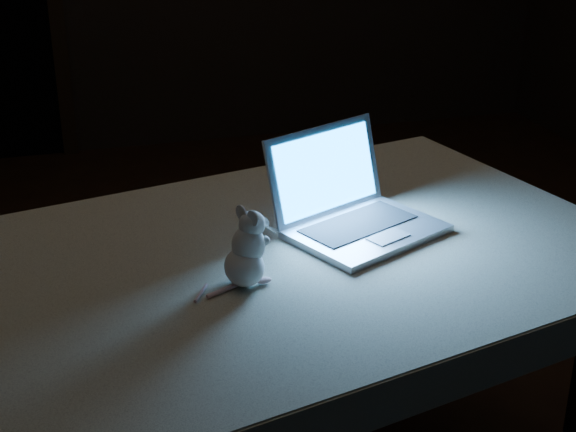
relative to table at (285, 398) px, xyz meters
name	(u,v)px	position (x,y,z in m)	size (l,w,h in m)	color
floor	(296,376)	(0.21, 0.61, -0.38)	(5.00, 5.00, 0.00)	black
table	(285,398)	(0.00, 0.00, 0.00)	(1.43, 0.92, 0.77)	black
tablecloth	(271,281)	(-0.04, -0.04, 0.34)	(1.52, 1.01, 0.09)	beige
laptop	(369,189)	(0.20, 0.03, 0.50)	(0.33, 0.29, 0.23)	#AEAFB3
plush_mouse	(244,248)	(-0.12, -0.12, 0.47)	(0.12, 0.12, 0.16)	white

